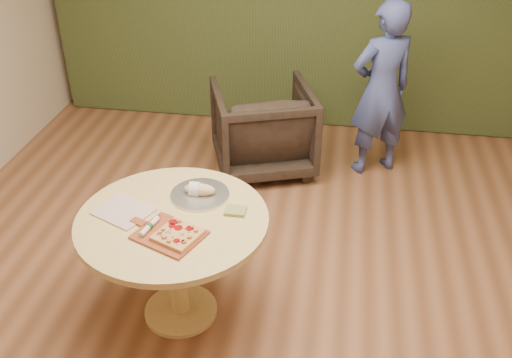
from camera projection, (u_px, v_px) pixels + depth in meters
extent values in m
cube|color=brown|center=(243.00, 324.00, 3.59)|extent=(5.00, 6.00, 0.02)
cylinder|color=#D8B56E|center=(181.00, 310.00, 3.66)|extent=(0.46, 0.46, 0.03)
cylinder|color=#D8B56E|center=(177.00, 270.00, 3.47)|extent=(0.11, 0.11, 0.68)
cylinder|color=#D8B56E|center=(172.00, 220.00, 3.27)|extent=(1.11, 1.11, 0.04)
cube|color=brown|center=(170.00, 235.00, 3.11)|extent=(0.43, 0.39, 0.01)
cube|color=brown|center=(139.00, 222.00, 3.21)|extent=(0.11, 0.08, 0.01)
cube|color=tan|center=(178.00, 235.00, 3.08)|extent=(0.29, 0.29, 0.02)
cylinder|color=maroon|center=(173.00, 222.00, 3.16)|extent=(0.05, 0.05, 0.00)
cylinder|color=maroon|center=(177.00, 241.00, 3.02)|extent=(0.04, 0.04, 0.00)
cylinder|color=maroon|center=(178.00, 228.00, 3.12)|extent=(0.05, 0.05, 0.00)
cylinder|color=maroon|center=(172.00, 226.00, 3.13)|extent=(0.04, 0.04, 0.00)
cylinder|color=maroon|center=(190.00, 228.00, 3.11)|extent=(0.04, 0.04, 0.00)
cube|color=#C27E48|center=(179.00, 221.00, 3.16)|extent=(0.03, 0.03, 0.01)
cube|color=#C27E48|center=(163.00, 229.00, 3.09)|extent=(0.02, 0.02, 0.01)
cube|color=#C27E48|center=(184.00, 242.00, 3.01)|extent=(0.03, 0.03, 0.01)
cube|color=#C27E48|center=(160.00, 232.00, 3.07)|extent=(0.03, 0.03, 0.01)
cube|color=#C27E48|center=(190.00, 237.00, 3.04)|extent=(0.02, 0.02, 0.01)
cube|color=#C27E48|center=(164.00, 237.00, 3.04)|extent=(0.03, 0.03, 0.01)
cube|color=#C27E48|center=(196.00, 231.00, 3.09)|extent=(0.03, 0.03, 0.01)
cube|color=#C27E48|center=(169.00, 241.00, 3.01)|extent=(0.02, 0.02, 0.01)
cube|color=#C27E48|center=(183.00, 241.00, 3.01)|extent=(0.02, 0.02, 0.01)
cube|color=#C27E48|center=(192.00, 227.00, 3.11)|extent=(0.02, 0.02, 0.01)
cube|color=#357524|center=(171.00, 230.00, 3.10)|extent=(0.01, 0.01, 0.00)
cube|color=#357524|center=(189.00, 232.00, 3.08)|extent=(0.01, 0.01, 0.00)
cube|color=#357524|center=(161.00, 236.00, 3.06)|extent=(0.01, 0.01, 0.00)
cube|color=#357524|center=(177.00, 228.00, 3.11)|extent=(0.01, 0.01, 0.00)
cube|color=#357524|center=(185.00, 229.00, 3.11)|extent=(0.01, 0.01, 0.00)
cube|color=#357524|center=(167.00, 232.00, 3.08)|extent=(0.01, 0.01, 0.00)
cube|color=#357524|center=(194.00, 231.00, 3.09)|extent=(0.01, 0.01, 0.00)
cube|color=#357524|center=(175.00, 242.00, 3.01)|extent=(0.01, 0.01, 0.00)
cube|color=#357524|center=(183.00, 234.00, 3.07)|extent=(0.01, 0.01, 0.00)
cube|color=#357524|center=(173.00, 237.00, 3.05)|extent=(0.01, 0.01, 0.00)
cube|color=#954E67|center=(180.00, 223.00, 3.15)|extent=(0.03, 0.02, 0.00)
cube|color=#954E67|center=(167.00, 238.00, 3.04)|extent=(0.01, 0.03, 0.00)
cube|color=#954E67|center=(191.00, 227.00, 3.12)|extent=(0.03, 0.01, 0.00)
cube|color=#954E67|center=(169.00, 232.00, 3.08)|extent=(0.03, 0.02, 0.00)
cube|color=#954E67|center=(182.00, 234.00, 3.07)|extent=(0.03, 0.03, 0.00)
cube|color=#954E67|center=(177.00, 243.00, 3.00)|extent=(0.01, 0.03, 0.00)
cube|color=#954E67|center=(159.00, 235.00, 3.07)|extent=(0.03, 0.01, 0.00)
cylinder|color=beige|center=(150.00, 226.00, 3.14)|extent=(0.07, 0.17, 0.03)
cylinder|color=#194C26|center=(150.00, 226.00, 3.14)|extent=(0.04, 0.03, 0.03)
cube|color=silver|center=(159.00, 217.00, 3.22)|extent=(0.02, 0.04, 0.00)
cube|color=white|center=(124.00, 211.00, 3.30)|extent=(0.38, 0.35, 0.01)
cylinder|color=silver|center=(200.00, 195.00, 3.45)|extent=(0.35, 0.35, 0.01)
cylinder|color=silver|center=(200.00, 194.00, 3.45)|extent=(0.36, 0.36, 0.02)
ellipsoid|color=#D2B280|center=(200.00, 189.00, 3.43)|extent=(0.19, 0.08, 0.07)
cylinder|color=beige|center=(195.00, 189.00, 3.43)|extent=(0.06, 0.09, 0.09)
cube|color=#5F682E|center=(235.00, 211.00, 3.30)|extent=(0.12, 0.10, 0.02)
imported|color=black|center=(263.00, 124.00, 4.98)|extent=(1.03, 1.00, 0.85)
imported|color=#3C4987|center=(381.00, 90.00, 4.77)|extent=(0.66, 0.58, 1.53)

